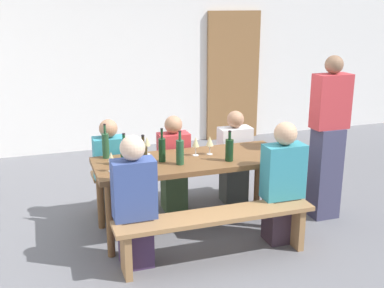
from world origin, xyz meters
name	(u,v)px	position (x,y,z in m)	size (l,w,h in m)	color
ground_plane	(192,228)	(0.00, 0.00, 0.00)	(24.00, 24.00, 0.00)	slate
back_wall	(127,45)	(0.00, 3.18, 1.60)	(14.00, 0.20, 3.20)	white
wooden_door	(233,76)	(1.73, 3.04, 1.05)	(0.90, 0.06, 2.10)	olive
tasting_table	(192,167)	(0.00, 0.00, 0.66)	(1.91, 0.73, 0.75)	brown
bench_near	(216,224)	(0.00, -0.67, 0.35)	(1.81, 0.30, 0.45)	#9E7247
bench_far	(173,175)	(0.00, 0.67, 0.35)	(1.81, 0.30, 0.45)	#9E7247
wine_bottle_0	(106,145)	(-0.80, 0.29, 0.88)	(0.07, 0.07, 0.35)	#234C2D
wine_bottle_1	(162,149)	(-0.30, 0.01, 0.87)	(0.07, 0.07, 0.33)	#143319
wine_bottle_2	(180,152)	(-0.16, -0.13, 0.88)	(0.08, 0.08, 0.33)	#234C2D
wine_bottle_3	(229,149)	(0.32, -0.17, 0.86)	(0.08, 0.08, 0.30)	#143319
wine_bottle_4	(143,158)	(-0.53, -0.22, 0.88)	(0.08, 0.08, 0.34)	#332814
wine_bottle_5	(124,154)	(-0.66, 0.01, 0.86)	(0.07, 0.07, 0.31)	#194723
wine_glass_0	(280,147)	(0.81, -0.28, 0.87)	(0.06, 0.06, 0.17)	silver
wine_glass_1	(111,158)	(-0.81, -0.12, 0.88)	(0.06, 0.06, 0.19)	silver
wine_glass_2	(196,142)	(0.07, 0.08, 0.89)	(0.07, 0.07, 0.19)	silver
wine_glass_3	(210,141)	(0.21, 0.07, 0.89)	(0.08, 0.08, 0.19)	silver
wine_glass_4	(147,142)	(-0.39, 0.27, 0.88)	(0.07, 0.07, 0.18)	silver
seated_guest_near_0	(135,205)	(-0.69, -0.52, 0.57)	(0.37, 0.24, 1.18)	#3E2A4C
seated_guest_near_1	(283,185)	(0.73, -0.52, 0.57)	(0.39, 0.24, 1.18)	#392933
seated_guest_far_0	(111,172)	(-0.73, 0.52, 0.52)	(0.33, 0.24, 1.08)	#565446
seated_guest_far_1	(174,166)	(-0.04, 0.52, 0.51)	(0.33, 0.24, 1.07)	#3F5834
seated_guest_far_2	(234,160)	(0.68, 0.52, 0.51)	(0.37, 0.24, 1.07)	#3E433E
standing_host	(328,142)	(1.44, -0.16, 0.84)	(0.37, 0.24, 1.73)	#403F5D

